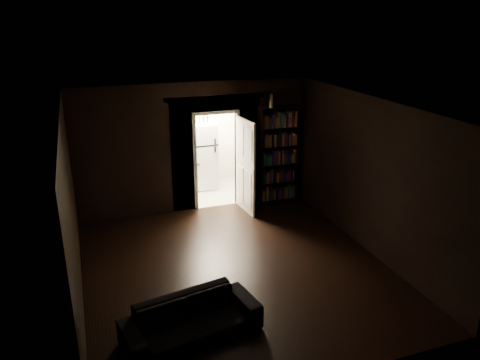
# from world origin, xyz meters

# --- Properties ---
(ground) EXTENTS (5.50, 5.50, 0.00)m
(ground) POSITION_xyz_m (0.00, 0.00, 0.00)
(ground) COLOR black
(ground) RESTS_ON ground
(room_walls) EXTENTS (5.02, 5.61, 2.84)m
(room_walls) POSITION_xyz_m (-0.01, 1.07, 1.68)
(room_walls) COLOR black
(room_walls) RESTS_ON ground
(kitchen_alcove) EXTENTS (2.20, 1.80, 2.60)m
(kitchen_alcove) POSITION_xyz_m (0.50, 3.87, 1.21)
(kitchen_alcove) COLOR #BAB1A2
(kitchen_alcove) RESTS_ON ground
(sofa) EXTENTS (1.96, 1.12, 0.71)m
(sofa) POSITION_xyz_m (-1.13, -1.45, 0.35)
(sofa) COLOR black
(sofa) RESTS_ON ground
(bookshelf) EXTENTS (0.95, 0.55, 2.20)m
(bookshelf) POSITION_xyz_m (1.88, 2.59, 1.10)
(bookshelf) COLOR black
(bookshelf) RESTS_ON ground
(refrigerator) EXTENTS (0.80, 0.75, 1.65)m
(refrigerator) POSITION_xyz_m (0.46, 4.03, 0.82)
(refrigerator) COLOR white
(refrigerator) RESTS_ON ground
(door) EXTENTS (0.13, 0.85, 2.05)m
(door) POSITION_xyz_m (1.01, 2.31, 1.02)
(door) COLOR white
(door) RESTS_ON ground
(figurine) EXTENTS (0.10, 0.10, 0.30)m
(figurine) POSITION_xyz_m (1.67, 2.52, 2.35)
(figurine) COLOR white
(figurine) RESTS_ON bookshelf
(bottles) EXTENTS (0.56, 0.26, 0.23)m
(bottles) POSITION_xyz_m (0.39, 3.93, 1.76)
(bottles) COLOR black
(bottles) RESTS_ON refrigerator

